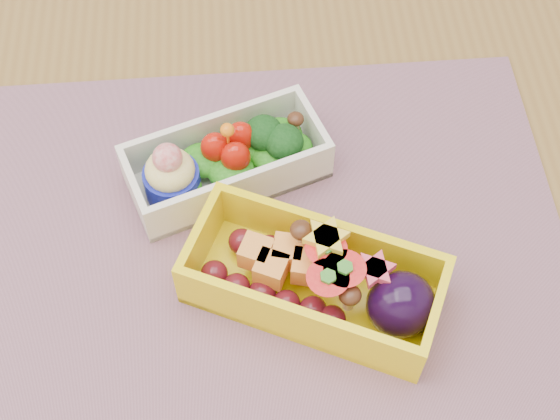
{
  "coord_description": "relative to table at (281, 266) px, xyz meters",
  "views": [
    {
      "loc": [
        -0.03,
        -0.36,
        1.31
      ],
      "look_at": [
        -0.0,
        -0.03,
        0.79
      ],
      "focal_mm": 50.88,
      "sensor_mm": 36.0,
      "label": 1
    }
  ],
  "objects": [
    {
      "name": "placemat",
      "position": [
        -0.01,
        -0.03,
        0.1
      ],
      "size": [
        0.48,
        0.37,
        0.0
      ],
      "primitive_type": "cube",
      "rotation": [
        0.0,
        0.0,
        0.01
      ],
      "color": "gray",
      "rests_on": "table"
    },
    {
      "name": "table",
      "position": [
        0.0,
        0.0,
        0.0
      ],
      "size": [
        1.2,
        0.8,
        0.75
      ],
      "color": "brown",
      "rests_on": "ground"
    },
    {
      "name": "bento_white",
      "position": [
        -0.04,
        0.03,
        0.12
      ],
      "size": [
        0.18,
        0.12,
        0.07
      ],
      "rotation": [
        0.0,
        0.0,
        0.34
      ],
      "color": "silver",
      "rests_on": "placemat"
    },
    {
      "name": "bento_yellow",
      "position": [
        0.02,
        -0.08,
        0.13
      ],
      "size": [
        0.21,
        0.16,
        0.06
      ],
      "rotation": [
        0.0,
        0.0,
        -0.43
      ],
      "color": "yellow",
      "rests_on": "placemat"
    }
  ]
}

